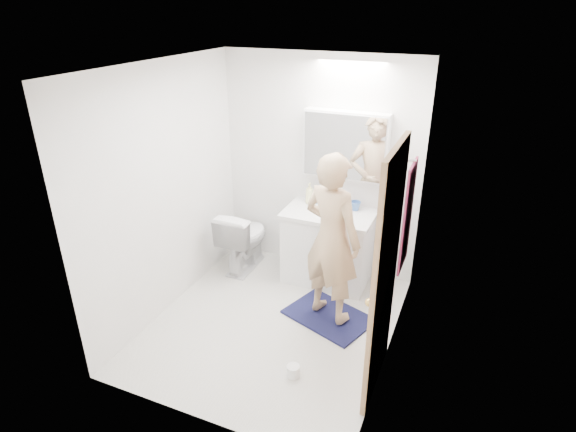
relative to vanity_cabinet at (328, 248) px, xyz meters
The scene contains 23 objects.
floor 1.06m from the vanity_cabinet, 102.72° to the right, with size 2.50×2.50×0.00m, color silver.
ceiling 2.24m from the vanity_cabinet, 102.72° to the right, with size 2.50×2.50×0.00m, color white.
wall_back 0.89m from the vanity_cabinet, 127.40° to the left, with size 2.50×2.50×0.00m, color white.
wall_front 2.37m from the vanity_cabinet, 95.62° to the right, with size 2.50×2.50×0.00m, color white.
wall_left 1.82m from the vanity_cabinet, 143.79° to the right, with size 2.50×2.50×0.00m, color white.
wall_right 1.54m from the vanity_cabinet, 47.57° to the right, with size 2.50×2.50×0.00m, color white.
vanity_cabinet is the anchor object (origin of this frame).
countertop 0.41m from the vanity_cabinet, 90.00° to the right, with size 0.95×0.58×0.04m, color white.
sink_basin 0.45m from the vanity_cabinet, 90.00° to the left, with size 0.36×0.36×0.03m, color silver.
faucet 0.56m from the vanity_cabinet, 90.00° to the left, with size 0.02×0.02×0.16m, color silver.
medicine_cabinet 1.13m from the vanity_cabinet, 68.64° to the left, with size 0.88×0.14×0.70m, color white.
mirror_panel 1.12m from the vanity_cabinet, 58.49° to the left, with size 0.84×0.01×0.66m, color silver.
toilet 0.98m from the vanity_cabinet, behind, with size 0.41×0.72×0.74m, color white.
bath_rug 0.80m from the vanity_cabinet, 69.74° to the right, with size 0.80×0.55×0.02m, color #151C43.
person 0.85m from the vanity_cabinet, 69.74° to the right, with size 0.60×0.39×1.65m, color tan.
door 1.69m from the vanity_cabinet, 56.75° to the right, with size 0.04×0.80×2.00m, color tan.
door_knob 1.90m from the vanity_cabinet, 63.02° to the right, with size 0.06×0.06×0.06m, color gold.
towel 1.19m from the vanity_cabinet, 25.76° to the right, with size 0.02×0.42×1.00m, color #1E1440.
towel_hook 1.55m from the vanity_cabinet, 26.10° to the right, with size 0.02×0.02×0.07m, color silver.
soap_bottle_a 0.63m from the vanity_cabinet, 151.66° to the left, with size 0.09×0.09×0.23m, color #EDEC99.
soap_bottle_b 0.57m from the vanity_cabinet, 133.22° to the left, with size 0.08×0.08×0.17m, color #629ED3.
toothbrush_cup 0.56m from the vanity_cabinet, 33.71° to the left, with size 0.11×0.11×0.10m, color #3C6AB5.
toilet_paper_roll 1.59m from the vanity_cabinet, 81.64° to the right, with size 0.11×0.11×0.10m, color white.
Camera 1 is at (1.57, -3.35, 2.85)m, focal length 29.27 mm.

